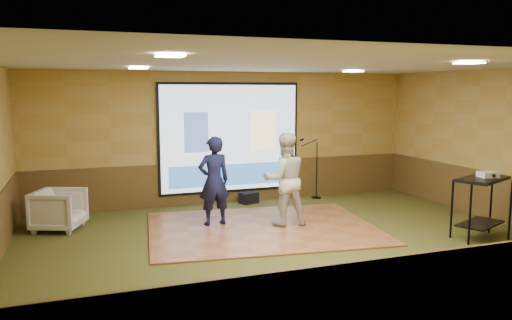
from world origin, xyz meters
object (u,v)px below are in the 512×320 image
object	(u,v)px
projector_screen	(230,139)
player_right	(285,179)
av_table	(482,195)
duffel_bag	(249,198)
dance_floor	(263,228)
projector	(488,174)
player_left	(214,181)
mic_stand	(314,178)
banquet_chair	(59,210)

from	to	relation	value
projector_screen	player_right	size ratio (longest dim) A/B	1.88
av_table	duffel_bag	size ratio (longest dim) A/B	2.70
dance_floor	player_right	world-z (taller)	player_right
projector_screen	duffel_bag	xyz separation A→B (m)	(0.36, -0.25, -1.35)
projector	duffel_bag	size ratio (longest dim) A/B	0.73
projector_screen	player_left	bearing A→B (deg)	-115.29
projector_screen	mic_stand	xyz separation A→B (m)	(2.02, -0.27, -0.98)
projector	banquet_chair	bearing A→B (deg)	164.81
projector	player_right	bearing A→B (deg)	155.78
av_table	mic_stand	size ratio (longest dim) A/B	0.74
player_left	av_table	world-z (taller)	player_left
projector	mic_stand	bearing A→B (deg)	116.85
projector_screen	player_right	xyz separation A→B (m)	(0.36, -2.35, -0.56)
player_right	av_table	xyz separation A→B (m)	(2.90, -1.90, -0.13)
dance_floor	player_left	distance (m)	1.28
dance_floor	banquet_chair	size ratio (longest dim) A/B	4.98
mic_stand	duffel_bag	world-z (taller)	mic_stand
dance_floor	projector	distance (m)	4.08
player_right	projector	distance (m)	3.56
banquet_chair	duffel_bag	bearing A→B (deg)	-54.67
dance_floor	player_right	bearing A→B (deg)	4.76
dance_floor	player_right	size ratio (longest dim) A/B	2.37
player_left	av_table	distance (m)	4.78
mic_stand	player_left	bearing A→B (deg)	-142.69
player_left	av_table	size ratio (longest dim) A/B	1.56
av_table	duffel_bag	distance (m)	4.99
player_left	av_table	bearing A→B (deg)	145.00
player_right	projector_screen	bearing A→B (deg)	-76.45
projector	dance_floor	bearing A→B (deg)	159.82
projector	duffel_bag	distance (m)	5.11
player_left	projector	size ratio (longest dim) A/B	5.75
dance_floor	mic_stand	distance (m)	3.03
dance_floor	av_table	world-z (taller)	av_table
player_right	banquet_chair	bearing A→B (deg)	-11.21
dance_floor	duffel_bag	world-z (taller)	duffel_bag
player_left	projector	world-z (taller)	player_left
av_table	projector	bearing A→B (deg)	-9.86
dance_floor	banquet_chair	world-z (taller)	banquet_chair
dance_floor	player_left	xyz separation A→B (m)	(-0.80, 0.51, 0.86)
av_table	mic_stand	xyz separation A→B (m)	(-1.24, 3.98, -0.29)
dance_floor	player_left	world-z (taller)	player_left
dance_floor	projector	size ratio (longest dim) A/B	14.20
av_table	player_left	bearing A→B (deg)	150.35
banquet_chair	duffel_bag	size ratio (longest dim) A/B	2.08
player_right	duffel_bag	distance (m)	2.24
player_right	mic_stand	size ratio (longest dim) A/B	1.21
dance_floor	player_right	distance (m)	1.01
av_table	banquet_chair	world-z (taller)	av_table
player_right	dance_floor	bearing A→B (deg)	9.49
player_left	duffel_bag	xyz separation A→B (m)	(1.25, 1.63, -0.75)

